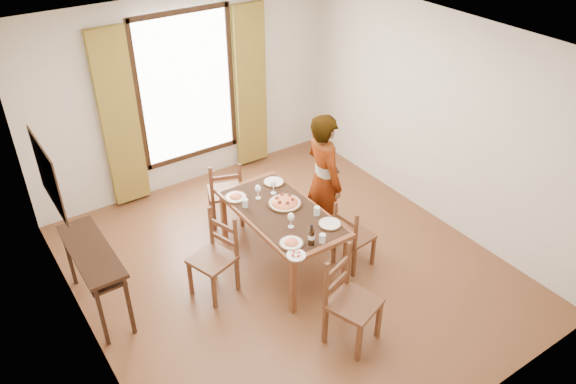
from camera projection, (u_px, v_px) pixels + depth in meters
ground at (288, 268)px, 6.69m from camera, size 5.00×5.00×0.00m
room_shell at (281, 150)px, 5.94m from camera, size 4.60×5.10×2.74m
console_table at (92, 258)px, 5.77m from camera, size 0.38×1.20×0.80m
dining_table at (282, 216)px, 6.40m from camera, size 0.84×1.62×0.76m
chair_west at (215, 258)px, 6.13m from camera, size 0.54×0.54×0.97m
chair_north at (225, 194)px, 7.24m from camera, size 0.54×0.54×0.95m
chair_south at (350, 303)px, 5.51m from camera, size 0.58×0.58×1.03m
chair_east at (353, 237)px, 6.53m from camera, size 0.42×0.42×0.87m
man at (324, 180)px, 6.71m from camera, size 0.72×0.54×1.73m
plate_sw at (291, 242)px, 5.84m from camera, size 0.27×0.27×0.05m
plate_se at (330, 223)px, 6.13m from camera, size 0.27×0.27×0.05m
plate_nw at (236, 196)px, 6.57m from camera, size 0.27×0.27×0.05m
plate_ne at (274, 181)px, 6.86m from camera, size 0.27×0.27×0.05m
pasta_platter at (285, 201)px, 6.45m from camera, size 0.40×0.40×0.10m
caprese_plate at (296, 254)px, 5.68m from camera, size 0.20×0.20×0.04m
wine_glass_a at (291, 220)px, 6.05m from camera, size 0.08×0.08×0.18m
wine_glass_b at (273, 187)px, 6.62m from camera, size 0.08×0.08×0.18m
wine_glass_c at (258, 192)px, 6.53m from camera, size 0.08×0.08×0.18m
tumbler_a at (317, 211)px, 6.27m from camera, size 0.07×0.07×0.10m
tumbler_b at (245, 203)px, 6.41m from camera, size 0.07×0.07×0.10m
tumbler_c at (322, 238)px, 5.85m from camera, size 0.07×0.07×0.10m
wine_bottle at (311, 235)px, 5.78m from camera, size 0.07×0.07×0.25m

